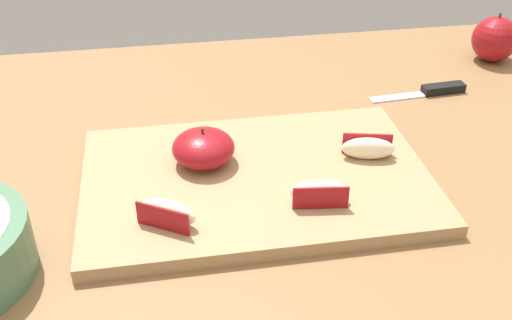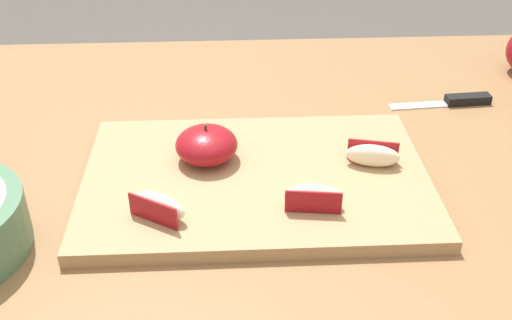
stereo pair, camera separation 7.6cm
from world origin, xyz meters
name	(u,v)px [view 1 (the left image)]	position (x,y,z in m)	size (l,w,h in m)	color
dining_table	(268,219)	(0.00, 0.00, 0.63)	(1.12, 0.82, 0.75)	brown
cutting_board	(256,179)	(-0.03, -0.08, 0.76)	(0.43, 0.29, 0.02)	#A37F56
apple_half_skin_up	(203,148)	(-0.09, -0.04, 0.79)	(0.08, 0.08, 0.05)	maroon
apple_wedge_right	(319,192)	(0.03, -0.15, 0.78)	(0.07, 0.03, 0.03)	beige
apple_wedge_middle	(368,148)	(0.12, -0.06, 0.78)	(0.07, 0.04, 0.03)	beige
apple_wedge_back	(167,213)	(-0.14, -0.16, 0.78)	(0.07, 0.06, 0.03)	beige
paring_knife	(435,90)	(0.30, 0.13, 0.75)	(0.16, 0.03, 0.01)	silver
whole_apple_red_delicious	(495,39)	(0.45, 0.24, 0.79)	(0.08, 0.08, 0.09)	maroon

